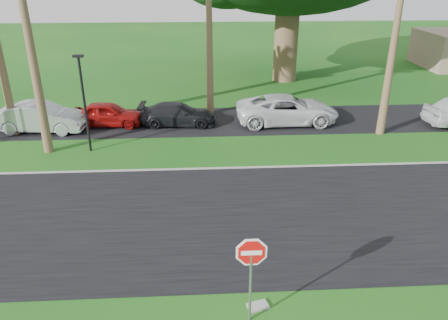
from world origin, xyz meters
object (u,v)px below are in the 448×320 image
at_px(car_red, 108,114).
at_px(stop_sign_near, 251,263).
at_px(car_minivan, 287,110).
at_px(car_dark, 178,114).
at_px(car_silver, 41,118).

bearing_deg(car_red, stop_sign_near, -154.33).
relative_size(car_red, car_minivan, 0.69).
bearing_deg(car_dark, car_silver, 98.04).
relative_size(car_silver, car_minivan, 0.83).
bearing_deg(car_silver, car_red, -72.46).
distance_m(stop_sign_near, car_red, 16.35).
height_order(car_silver, car_red, car_silver).
bearing_deg(stop_sign_near, car_red, 112.51).
height_order(car_dark, car_minivan, car_minivan).
distance_m(car_silver, car_minivan, 13.47).
distance_m(stop_sign_near, car_silver, 17.34).
bearing_deg(car_silver, car_dark, -79.34).
xyz_separation_m(stop_sign_near, car_dark, (-2.36, 14.97, -1.15)).
bearing_deg(car_minivan, stop_sign_near, 164.54).
xyz_separation_m(stop_sign_near, car_silver, (-9.66, 14.36, -0.99)).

